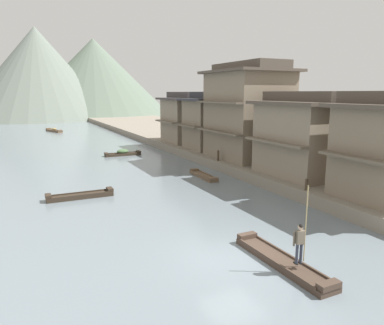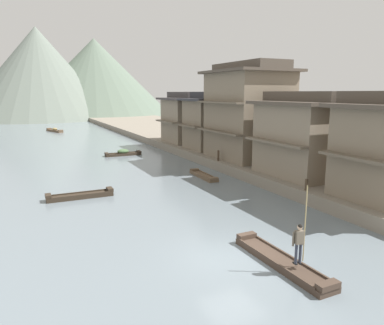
{
  "view_description": "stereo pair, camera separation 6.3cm",
  "coord_description": "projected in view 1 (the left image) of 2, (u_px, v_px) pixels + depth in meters",
  "views": [
    {
      "loc": [
        -7.89,
        -12.21,
        6.88
      ],
      "look_at": [
        3.21,
        10.71,
        1.94
      ],
      "focal_mm": 33.8,
      "sensor_mm": 36.0,
      "label": 1
    },
    {
      "loc": [
        -7.83,
        -12.24,
        6.88
      ],
      "look_at": [
        3.21,
        10.71,
        1.94
      ],
      "focal_mm": 33.8,
      "sensor_mm": 36.0,
      "label": 2
    }
  ],
  "objects": [
    {
      "name": "hill_far_east",
      "position": [
        38.0,
        73.0,
        96.65
      ],
      "size": [
        40.19,
        40.19,
        24.02
      ],
      "primitive_type": "cone",
      "color": "slate",
      "rests_on": "ground"
    },
    {
      "name": "hill_far_west",
      "position": [
        47.0,
        76.0,
        132.84
      ],
      "size": [
        38.97,
        38.97,
        25.6
      ],
      "primitive_type": "cone",
      "color": "slate",
      "rests_on": "ground"
    },
    {
      "name": "riverbank_right",
      "position": [
        220.0,
        141.0,
        49.1
      ],
      "size": [
        18.0,
        110.0,
        0.83
      ],
      "primitive_type": "cube",
      "color": "gray",
      "rests_on": "ground"
    },
    {
      "name": "boat_moored_second",
      "position": [
        80.0,
        196.0,
        23.92
      ],
      "size": [
        4.31,
        0.9,
        0.48
      ],
      "color": "#33281E",
      "rests_on": "ground"
    },
    {
      "name": "boat_moored_far",
      "position": [
        123.0,
        153.0,
        40.16
      ],
      "size": [
        4.0,
        1.1,
        0.72
      ],
      "color": "#33281E",
      "rests_on": "ground"
    },
    {
      "name": "boat_foreground_poled",
      "position": [
        282.0,
        261.0,
        14.64
      ],
      "size": [
        1.03,
        5.26,
        0.46
      ],
      "color": "#423328",
      "rests_on": "ground"
    },
    {
      "name": "hill_far_centre",
      "position": [
        95.0,
        78.0,
        107.17
      ],
      "size": [
        45.24,
        45.24,
        22.49
      ],
      "primitive_type": "cone",
      "color": "#5B6B5B",
      "rests_on": "ground"
    },
    {
      "name": "house_waterfront_narrow",
      "position": [
        215.0,
        121.0,
        39.44
      ],
      "size": [
        7.12,
        5.49,
        6.14
      ],
      "color": "#7F705B",
      "rests_on": "riverbank_right"
    },
    {
      "name": "mooring_post_dock_mid",
      "position": [
        218.0,
        156.0,
        32.52
      ],
      "size": [
        0.2,
        0.2,
        0.94
      ],
      "primitive_type": "cylinder",
      "color": "#473828",
      "rests_on": "riverbank_right"
    },
    {
      "name": "boat_moored_nearest",
      "position": [
        203.0,
        176.0,
        29.8
      ],
      "size": [
        0.95,
        4.0,
        0.37
      ],
      "color": "brown",
      "rests_on": "ground"
    },
    {
      "name": "house_waterfront_tall",
      "position": [
        248.0,
        112.0,
        33.47
      ],
      "size": [
        6.78,
        7.92,
        8.74
      ],
      "color": "#7F705B",
      "rests_on": "riverbank_right"
    },
    {
      "name": "boatman_person",
      "position": [
        300.0,
        239.0,
        13.58
      ],
      "size": [
        0.57,
        0.29,
        3.04
      ],
      "color": "black",
      "rests_on": "boat_foreground_poled"
    },
    {
      "name": "house_waterfront_second",
      "position": [
        309.0,
        134.0,
        26.75
      ],
      "size": [
        6.89,
        7.02,
        6.14
      ],
      "color": "gray",
      "rests_on": "riverbank_right"
    },
    {
      "name": "house_waterfront_far",
      "position": [
        188.0,
        118.0,
        44.82
      ],
      "size": [
        6.49,
        6.36,
        6.14
      ],
      "color": "gray",
      "rests_on": "riverbank_right"
    },
    {
      "name": "boat_moored_third",
      "position": [
        54.0,
        130.0,
        64.55
      ],
      "size": [
        2.48,
        5.11,
        0.71
      ],
      "color": "brown",
      "rests_on": "ground"
    },
    {
      "name": "mooring_post_dock_near",
      "position": [
        306.0,
        185.0,
        22.7
      ],
      "size": [
        0.2,
        0.2,
        0.72
      ],
      "primitive_type": "cylinder",
      "color": "#473828",
      "rests_on": "riverbank_right"
    },
    {
      "name": "ground_plane",
      "position": [
        234.0,
        256.0,
        15.47
      ],
      "size": [
        400.0,
        400.0,
        0.0
      ],
      "primitive_type": "plane",
      "color": "slate"
    }
  ]
}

